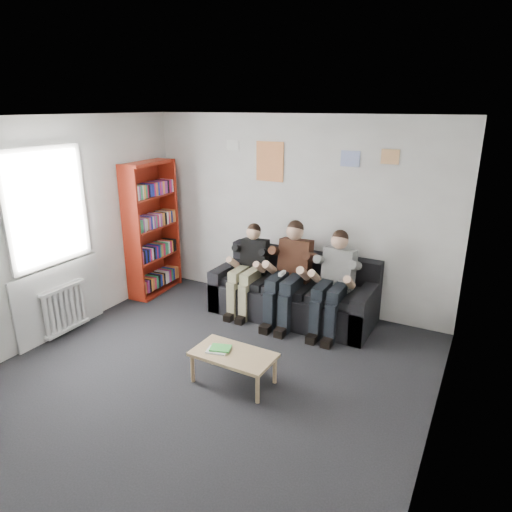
{
  "coord_description": "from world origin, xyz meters",
  "views": [
    {
      "loc": [
        2.48,
        -3.31,
        2.81
      ],
      "look_at": [
        0.02,
        1.3,
        1.07
      ],
      "focal_mm": 32.0,
      "sensor_mm": 36.0,
      "label": 1
    }
  ],
  "objects_px": {
    "person_right": "(333,283)",
    "sofa": "(294,294)",
    "person_left": "(248,269)",
    "coffee_table": "(233,357)",
    "person_middle": "(289,274)",
    "bookshelf": "(152,229)"
  },
  "relations": [
    {
      "from": "person_left",
      "to": "person_right",
      "type": "distance_m",
      "value": 1.23
    },
    {
      "from": "coffee_table",
      "to": "person_right",
      "type": "bearing_deg",
      "value": 72.21
    },
    {
      "from": "sofa",
      "to": "person_left",
      "type": "bearing_deg",
      "value": -162.29
    },
    {
      "from": "sofa",
      "to": "coffee_table",
      "type": "distance_m",
      "value": 1.81
    },
    {
      "from": "person_right",
      "to": "sofa",
      "type": "bearing_deg",
      "value": 165.91
    },
    {
      "from": "person_left",
      "to": "sofa",
      "type": "bearing_deg",
      "value": 8.32
    },
    {
      "from": "person_middle",
      "to": "sofa",
      "type": "bearing_deg",
      "value": 86.22
    },
    {
      "from": "person_left",
      "to": "person_middle",
      "type": "xyz_separation_m",
      "value": [
        0.62,
        -0.01,
        0.04
      ]
    },
    {
      "from": "bookshelf",
      "to": "person_right",
      "type": "relative_size",
      "value": 1.54
    },
    {
      "from": "person_right",
      "to": "person_middle",
      "type": "bearing_deg",
      "value": -175.77
    },
    {
      "from": "sofa",
      "to": "bookshelf",
      "type": "distance_m",
      "value": 2.39
    },
    {
      "from": "person_right",
      "to": "bookshelf",
      "type": "bearing_deg",
      "value": -175.55
    },
    {
      "from": "person_middle",
      "to": "person_right",
      "type": "xyz_separation_m",
      "value": [
        0.62,
        0.0,
        -0.02
      ]
    },
    {
      "from": "person_left",
      "to": "person_right",
      "type": "height_order",
      "value": "person_right"
    },
    {
      "from": "sofa",
      "to": "bookshelf",
      "type": "height_order",
      "value": "bookshelf"
    },
    {
      "from": "person_middle",
      "to": "bookshelf",
      "type": "bearing_deg",
      "value": 176.81
    },
    {
      "from": "bookshelf",
      "to": "coffee_table",
      "type": "xyz_separation_m",
      "value": [
        2.37,
        -1.58,
        -0.71
      ]
    },
    {
      "from": "person_middle",
      "to": "person_left",
      "type": "bearing_deg",
      "value": 175.58
    },
    {
      "from": "bookshelf",
      "to": "person_middle",
      "type": "relative_size",
      "value": 1.48
    },
    {
      "from": "coffee_table",
      "to": "bookshelf",
      "type": "bearing_deg",
      "value": 146.29
    },
    {
      "from": "person_left",
      "to": "person_right",
      "type": "bearing_deg",
      "value": -9.56
    },
    {
      "from": "coffee_table",
      "to": "person_right",
      "type": "distance_m",
      "value": 1.72
    }
  ]
}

